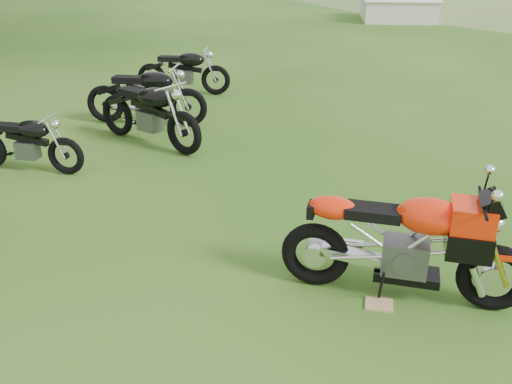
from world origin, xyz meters
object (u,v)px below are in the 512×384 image
(vintage_moto_c, at_px, (183,70))
(vintage_moto_a, at_px, (148,111))
(vintage_moto_b, at_px, (25,141))
(plywood_board, at_px, (379,304))
(vintage_moto_d, at_px, (146,94))
(sport_motorcycle, at_px, (405,235))

(vintage_moto_c, bearing_deg, vintage_moto_a, -85.31)
(vintage_moto_c, bearing_deg, vintage_moto_b, -103.81)
(plywood_board, height_order, vintage_moto_d, vintage_moto_d)
(vintage_moto_d, bearing_deg, vintage_moto_a, -69.91)
(sport_motorcycle, distance_m, vintage_moto_a, 5.09)
(vintage_moto_b, height_order, vintage_moto_d, vintage_moto_d)
(plywood_board, distance_m, vintage_moto_b, 5.36)
(sport_motorcycle, xyz_separation_m, vintage_moto_c, (-4.96, 6.05, -0.13))
(vintage_moto_b, xyz_separation_m, vintage_moto_c, (0.26, 4.58, 0.06))
(sport_motorcycle, xyz_separation_m, plywood_board, (-0.14, -0.22, -0.62))
(vintage_moto_a, height_order, vintage_moto_b, vintage_moto_a)
(vintage_moto_a, bearing_deg, vintage_moto_d, 139.27)
(vintage_moto_a, bearing_deg, vintage_moto_c, 124.07)
(plywood_board, distance_m, vintage_moto_c, 7.92)
(vintage_moto_c, bearing_deg, sport_motorcycle, -61.28)
(vintage_moto_d, bearing_deg, sport_motorcycle, -50.42)
(vintage_moto_b, xyz_separation_m, vintage_moto_d, (0.55, 2.45, 0.11))
(sport_motorcycle, distance_m, vintage_moto_d, 6.09)
(vintage_moto_a, xyz_separation_m, vintage_moto_d, (-0.54, 0.92, -0.01))
(vintage_moto_c, relative_size, vintage_moto_d, 0.92)
(vintage_moto_c, height_order, vintage_moto_d, vintage_moto_d)
(vintage_moto_b, bearing_deg, plywood_board, -24.59)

